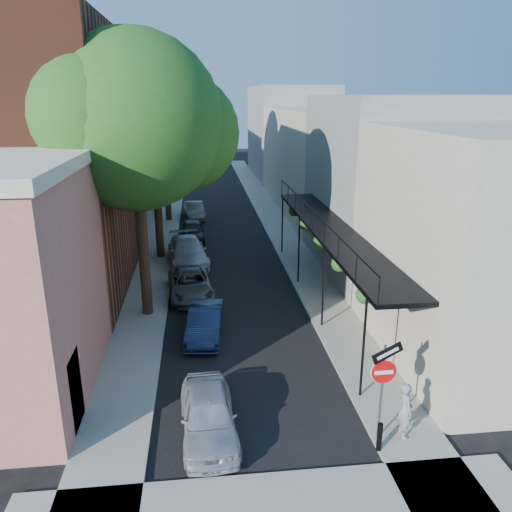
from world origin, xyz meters
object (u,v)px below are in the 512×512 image
object	(u,v)px
sign_post	(384,376)
parked_car_b	(205,323)
parked_car_e	(192,231)
pedestrian	(405,410)
oak_near	(147,125)
parked_car_f	(195,211)
bollard	(380,437)
parked_car_a	(208,415)
parked_car_c	(191,284)
parked_car_d	(188,252)
oak_mid	(161,133)
oak_far	(169,106)

from	to	relation	value
sign_post	parked_car_b	world-z (taller)	sign_post
parked_car_e	pedestrian	xyz separation A→B (m)	(5.85, -20.41, 0.27)
pedestrian	oak_near	bearing A→B (deg)	36.72
parked_car_f	pedestrian	bearing A→B (deg)	-83.82
bollard	parked_car_f	world-z (taller)	parked_car_f
bollard	oak_near	bearing A→B (deg)	123.12
bollard	parked_car_f	distance (m)	27.57
pedestrian	parked_car_a	bearing A→B (deg)	80.19
sign_post	bollard	xyz separation A→B (m)	(-0.16, -0.47, -1.52)
sign_post	pedestrian	xyz separation A→B (m)	(0.70, 0.02, -1.11)
parked_car_a	parked_car_c	size ratio (longest dim) A/B	0.88
bollard	oak_near	distance (m)	13.78
bollard	parked_car_d	xyz separation A→B (m)	(-5.21, 16.28, 0.18)
parked_car_c	bollard	bearing A→B (deg)	-71.42
oak_mid	parked_car_c	size ratio (longest dim) A/B	2.41
oak_mid	parked_car_c	xyz separation A→B (m)	(1.42, -6.28, -6.47)
bollard	pedestrian	xyz separation A→B (m)	(0.86, 0.50, 0.40)
bollard	oak_mid	distance (m)	19.96
oak_far	parked_car_d	distance (m)	12.97
parked_car_c	parked_car_f	distance (m)	15.69
sign_post	parked_car_f	xyz separation A→B (m)	(-5.04, 26.67, -1.42)
oak_near	parked_car_d	world-z (taller)	oak_near
oak_mid	parked_car_d	xyz separation A→B (m)	(1.21, -1.45, -6.35)
parked_car_d	parked_car_e	size ratio (longest dim) A/B	1.27
parked_car_f	sign_post	bearing A→B (deg)	-85.27
oak_mid	oak_far	bearing A→B (deg)	89.59
parked_car_d	oak_far	bearing A→B (deg)	89.14
parked_car_e	oak_near	bearing A→B (deg)	-98.62
parked_car_a	parked_car_b	distance (m)	5.95
oak_near	parked_car_e	xyz separation A→B (m)	(1.37, 11.15, -7.23)
parked_car_f	pedestrian	size ratio (longest dim) A/B	2.33
parked_car_b	parked_car_c	size ratio (longest dim) A/B	0.85
parked_car_b	pedestrian	size ratio (longest dim) A/B	2.24
bollard	oak_far	bearing A→B (deg)	103.35
pedestrian	oak_mid	bearing A→B (deg)	21.66
oak_mid	pedestrian	world-z (taller)	oak_mid
oak_mid	parked_car_f	size ratio (longest dim) A/B	2.73
sign_post	parked_car_a	world-z (taller)	sign_post
sign_post	bollard	size ratio (longest dim) A/B	3.74
oak_mid	parked_car_a	distance (m)	17.77
parked_car_a	parked_car_b	size ratio (longest dim) A/B	1.03
parked_car_a	parked_car_b	bearing A→B (deg)	86.95
pedestrian	parked_car_d	bearing A→B (deg)	19.79
parked_car_c	parked_car_e	size ratio (longest dim) A/B	1.11
parked_car_a	parked_car_e	distance (m)	19.63
parked_car_c	parked_car_e	bearing A→B (deg)	84.96
parked_car_d	bollard	bearing A→B (deg)	-79.37
parked_car_d	parked_car_c	bearing A→B (deg)	-94.67
parked_car_b	parked_car_f	size ratio (longest dim) A/B	0.96
oak_near	pedestrian	world-z (taller)	oak_near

